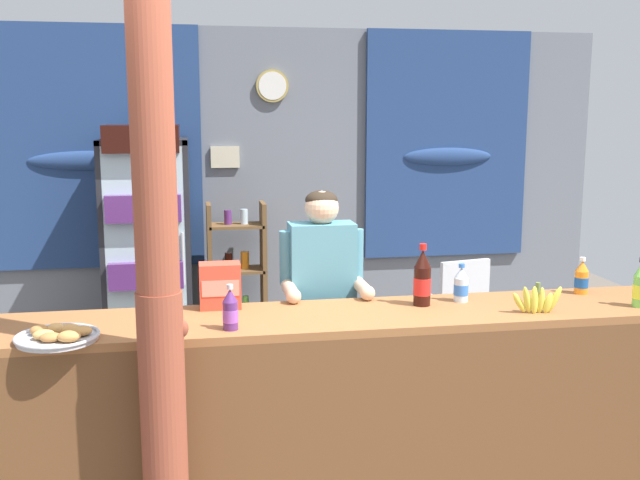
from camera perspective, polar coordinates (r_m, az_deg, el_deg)
name	(u,v)px	position (r m, az deg, el deg)	size (l,w,h in m)	color
ground_plane	(310,425)	(4.81, -0.77, -14.21)	(8.27, 8.27, 0.00)	#665B51
back_wall_curtained	(272,181)	(6.35, -3.79, 4.58)	(5.75, 0.22, 2.66)	slate
stall_counter	(334,394)	(3.65, 1.08, -11.90)	(3.74, 0.58, 0.98)	#935B33
timber_post	(159,304)	(3.12, -12.40, -4.87)	(0.21, 0.19, 2.47)	brown
drink_fridge	(147,234)	(5.88, -13.28, 0.48)	(0.67, 0.74, 1.87)	#232328
bottle_shelf_rack	(237,274)	(6.09, -6.46, -2.66)	(0.48, 0.28, 1.24)	brown
plastic_lawn_chair	(455,304)	(5.83, 10.45, -4.88)	(0.52, 0.52, 0.86)	silver
shopkeeper	(322,292)	(4.14, 0.16, -4.07)	(0.48, 0.42, 1.54)	#28282D
soda_bottle_cola	(422,279)	(3.82, 7.96, -3.05)	(0.09, 0.09, 0.32)	black
soda_bottle_grape_soda	(230,310)	(3.40, -6.98, -5.46)	(0.07, 0.07, 0.21)	#56286B
soda_bottle_orange_soda	(582,278)	(4.29, 19.67, -2.82)	(0.07, 0.07, 0.20)	orange
soda_bottle_water	(461,285)	(3.94, 10.91, -3.49)	(0.08, 0.08, 0.20)	silver
snack_box_crackers	(220,286)	(3.78, -7.78, -3.53)	(0.21, 0.14, 0.23)	#E5422D
pastry_tray	(58,336)	(3.43, -19.68, -7.01)	(0.36, 0.36, 0.07)	#BCBCC1
banana_bunch	(538,301)	(3.81, 16.59, -4.54)	(0.27, 0.06, 0.16)	#DBCC42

